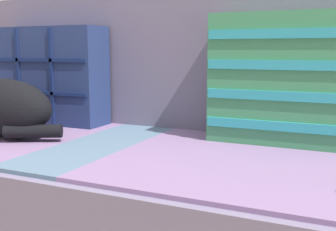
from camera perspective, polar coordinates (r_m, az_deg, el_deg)
couch at (r=1.23m, az=0.20°, el=-13.26°), size 1.90×0.78×0.39m
sofa_backrest at (r=1.44m, az=5.60°, el=7.43°), size 1.86×0.14×0.46m
throw_pillow_quilted at (r=1.61m, az=-16.02°, el=5.26°), size 0.46×0.14×0.35m
throw_pillow_striped at (r=1.23m, az=16.48°, el=4.73°), size 0.46×0.14×0.37m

